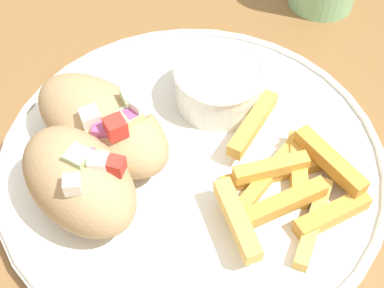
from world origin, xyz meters
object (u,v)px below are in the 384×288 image
at_px(pita_sandwich_far, 102,123).
at_px(sauce_ramekin, 219,83).
at_px(plate, 192,163).
at_px(pita_sandwich_near, 79,180).
at_px(fries_pile, 289,180).

height_order(pita_sandwich_far, sauce_ramekin, pita_sandwich_far).
bearing_deg(sauce_ramekin, plate, -113.02).
height_order(plate, sauce_ramekin, sauce_ramekin).
distance_m(pita_sandwich_near, pita_sandwich_far, 0.06).
xyz_separation_m(pita_sandwich_near, pita_sandwich_far, (0.01, 0.05, -0.00)).
relative_size(pita_sandwich_far, fries_pile, 0.90).
relative_size(plate, pita_sandwich_near, 2.61).
bearing_deg(fries_pile, pita_sandwich_far, 160.74).
bearing_deg(sauce_ramekin, pita_sandwich_far, -154.36).
xyz_separation_m(plate, sauce_ramekin, (0.03, 0.06, 0.03)).
relative_size(plate, sauce_ramekin, 4.02).
bearing_deg(sauce_ramekin, fries_pile, -64.66).
bearing_deg(pita_sandwich_far, sauce_ramekin, 69.17).
bearing_deg(pita_sandwich_near, sauce_ramekin, 92.55).
bearing_deg(pita_sandwich_near, pita_sandwich_far, 125.89).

